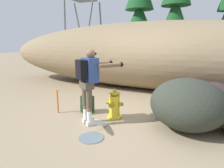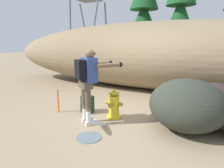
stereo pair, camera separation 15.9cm
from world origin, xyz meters
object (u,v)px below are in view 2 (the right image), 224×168
at_px(spare_backpack, 87,104).
at_px(boulder_outlier, 175,101).
at_px(boulder_small, 215,99).
at_px(boulder_mid, 187,105).
at_px(survey_stake, 58,101).
at_px(fire_hydrant, 114,105).
at_px(utility_worker, 89,77).

relative_size(spare_backpack, boulder_outlier, 0.85).
bearing_deg(boulder_small, boulder_outlier, 164.89).
height_order(spare_backpack, boulder_small, boulder_small).
bearing_deg(spare_backpack, boulder_outlier, 135.60).
bearing_deg(boulder_mid, survey_stake, -172.61).
height_order(fire_hydrant, spare_backpack, fire_hydrant).
relative_size(fire_hydrant, utility_worker, 0.43).
bearing_deg(boulder_mid, boulder_small, 65.53).
relative_size(boulder_outlier, survey_stake, 0.92).
bearing_deg(survey_stake, boulder_mid, 7.39).
bearing_deg(survey_stake, boulder_outlier, 35.31).
distance_m(fire_hydrant, spare_backpack, 0.78).
relative_size(boulder_mid, boulder_small, 1.44).
distance_m(fire_hydrant, utility_worker, 0.96).
height_order(fire_hydrant, boulder_outlier, fire_hydrant).
height_order(spare_backpack, boulder_outlier, spare_backpack).
bearing_deg(boulder_small, survey_stake, -155.98).
xyz_separation_m(spare_backpack, boulder_outlier, (1.97, 1.55, -0.07)).
bearing_deg(boulder_small, fire_hydrant, -148.66).
bearing_deg(survey_stake, boulder_small, 24.02).
relative_size(fire_hydrant, boulder_outlier, 1.27).
xyz_separation_m(spare_backpack, boulder_small, (2.94, 1.29, 0.18)).
bearing_deg(utility_worker, spare_backpack, 71.35).
xyz_separation_m(boulder_mid, survey_stake, (-3.07, -0.40, -0.23)).
height_order(boulder_mid, survey_stake, boulder_mid).
distance_m(boulder_mid, survey_stake, 3.10).
xyz_separation_m(utility_worker, boulder_mid, (1.96, 0.62, -0.52)).
xyz_separation_m(utility_worker, boulder_small, (2.52, 1.84, -0.65)).
bearing_deg(boulder_outlier, survey_stake, -144.69).
relative_size(utility_worker, survey_stake, 2.74).
xyz_separation_m(boulder_mid, boulder_small, (0.55, 1.22, -0.13)).
bearing_deg(utility_worker, boulder_outlier, -2.75).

